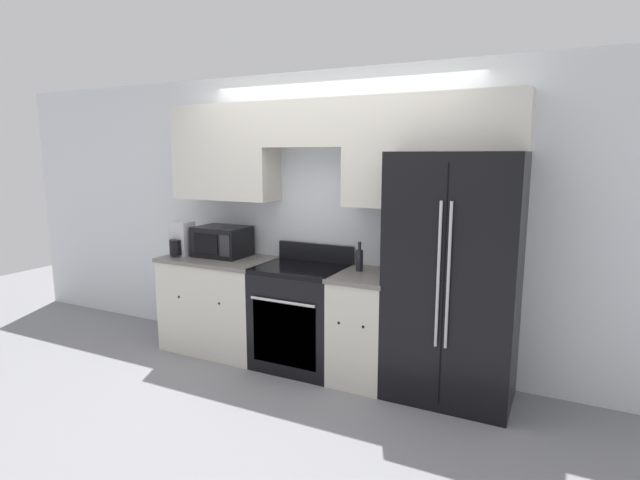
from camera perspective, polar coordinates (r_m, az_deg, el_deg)
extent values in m
plane|color=gray|center=(4.31, -1.91, -15.95)|extent=(12.00, 12.00, 0.00)
cube|color=silver|center=(4.52, 1.98, 2.47)|extent=(8.00, 0.06, 2.60)
cube|color=beige|center=(4.87, -10.77, 9.76)|extent=(1.03, 0.33, 0.88)
cube|color=beige|center=(4.40, -1.29, 13.11)|extent=(0.76, 0.33, 0.40)
cube|color=beige|center=(4.00, 12.74, 9.75)|extent=(1.40, 0.33, 0.88)
cube|color=beige|center=(4.96, -11.33, -7.29)|extent=(1.03, 0.62, 0.87)
cube|color=slate|center=(4.85, -11.51, -2.16)|extent=(1.06, 0.64, 0.03)
sphere|color=black|center=(4.84, -15.79, -6.27)|extent=(0.03, 0.03, 0.03)
sphere|color=black|center=(4.55, -11.41, -7.11)|extent=(0.03, 0.03, 0.03)
cube|color=beige|center=(4.24, 5.18, -10.07)|extent=(0.46, 0.62, 0.87)
cube|color=slate|center=(4.11, 5.27, -4.12)|extent=(0.48, 0.64, 0.03)
sphere|color=black|center=(3.97, 2.18, -9.44)|extent=(0.03, 0.03, 0.03)
sphere|color=black|center=(3.90, 4.97, -9.85)|extent=(0.03, 0.03, 0.03)
cube|color=black|center=(4.49, -2.14, -8.96)|extent=(0.76, 0.62, 0.87)
cube|color=black|center=(4.25, -4.13, -10.67)|extent=(0.60, 0.01, 0.55)
cube|color=black|center=(4.36, -2.18, -3.32)|extent=(0.76, 0.62, 0.04)
cube|color=black|center=(4.58, -0.50, -1.39)|extent=(0.76, 0.04, 0.16)
cylinder|color=silver|center=(4.14, -4.36, -7.07)|extent=(0.60, 0.02, 0.02)
cube|color=black|center=(3.97, 15.14, -4.06)|extent=(0.95, 0.76, 1.89)
cube|color=black|center=(3.62, 13.94, -5.35)|extent=(0.01, 0.01, 1.74)
cylinder|color=#B7B7BC|center=(3.58, 13.36, -3.93)|extent=(0.02, 0.02, 1.04)
cylinder|color=#B7B7BC|center=(3.56, 14.46, -4.04)|extent=(0.02, 0.02, 1.04)
cube|color=black|center=(4.88, -11.10, -0.14)|extent=(0.49, 0.37, 0.29)
cube|color=black|center=(4.76, -12.91, -0.45)|extent=(0.27, 0.01, 0.19)
cube|color=#262628|center=(4.63, -10.84, -0.67)|extent=(0.11, 0.01, 0.20)
cylinder|color=black|center=(4.19, 4.53, -2.34)|extent=(0.06, 0.06, 0.18)
cylinder|color=black|center=(4.17, 4.55, -0.82)|extent=(0.03, 0.03, 0.05)
cylinder|color=black|center=(4.16, 4.55, -0.35)|extent=(0.03, 0.03, 0.02)
cube|color=#B7B7BC|center=(5.01, -15.45, 0.19)|extent=(0.19, 0.17, 0.33)
cylinder|color=black|center=(4.96, -16.15, -0.80)|extent=(0.12, 0.12, 0.15)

